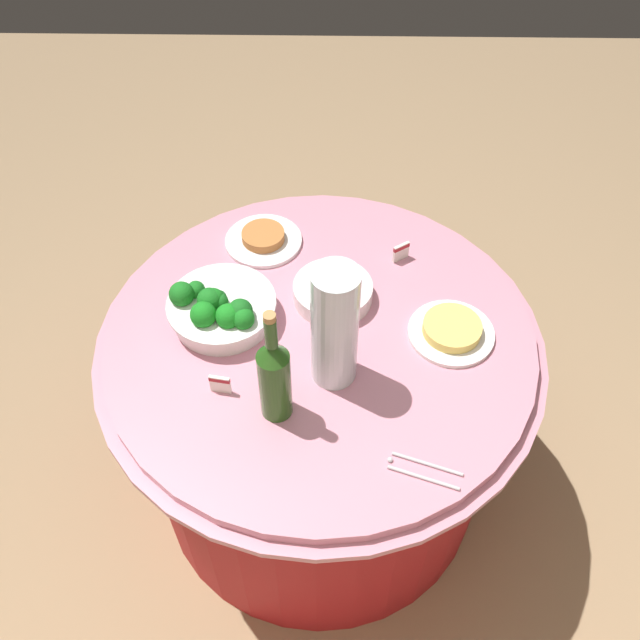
{
  "coord_description": "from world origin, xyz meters",
  "views": [
    {
      "loc": [
        -0.02,
        1.14,
        2.11
      ],
      "look_at": [
        0.0,
        0.0,
        0.79
      ],
      "focal_mm": 39.25,
      "sensor_mm": 36.0,
      "label": 1
    }
  ],
  "objects": [
    {
      "name": "plate_stack",
      "position": [
        -0.03,
        -0.12,
        0.77
      ],
      "size": [
        0.21,
        0.21,
        0.05
      ],
      "color": "white",
      "rests_on": "buffet_table"
    },
    {
      "name": "serving_tongs",
      "position": [
        -0.23,
        0.39,
        0.74
      ],
      "size": [
        0.17,
        0.09,
        0.01
      ],
      "color": "silver",
      "rests_on": "buffet_table"
    },
    {
      "name": "label_placard_mid",
      "position": [
        0.23,
        0.18,
        0.77
      ],
      "size": [
        0.05,
        0.02,
        0.05
      ],
      "color": "white",
      "rests_on": "buffet_table"
    },
    {
      "name": "ground_plane",
      "position": [
        0.0,
        0.0,
        0.0
      ],
      "size": [
        6.0,
        6.0,
        0.0
      ],
      "primitive_type": "plane",
      "color": "#9E7F5B"
    },
    {
      "name": "food_plate_noodles",
      "position": [
        -0.33,
        0.0,
        0.76
      ],
      "size": [
        0.22,
        0.22,
        0.04
      ],
      "color": "white",
      "rests_on": "buffet_table"
    },
    {
      "name": "buffet_table",
      "position": [
        0.0,
        0.0,
        0.38
      ],
      "size": [
        1.16,
        1.16,
        0.74
      ],
      "color": "maroon",
      "rests_on": "ground_plane"
    },
    {
      "name": "broccoli_bowl",
      "position": [
        0.26,
        -0.04,
        0.79
      ],
      "size": [
        0.28,
        0.28,
        0.11
      ],
      "color": "white",
      "rests_on": "buffet_table"
    },
    {
      "name": "food_plate_peanuts",
      "position": [
        0.17,
        -0.34,
        0.75
      ],
      "size": [
        0.22,
        0.22,
        0.04
      ],
      "color": "white",
      "rests_on": "buffet_table"
    },
    {
      "name": "label_placard_front",
      "position": [
        -0.22,
        -0.27,
        0.77
      ],
      "size": [
        0.05,
        0.03,
        0.05
      ],
      "color": "white",
      "rests_on": "buffet_table"
    },
    {
      "name": "wine_bottle",
      "position": [
        0.1,
        0.23,
        0.87
      ],
      "size": [
        0.07,
        0.07,
        0.34
      ],
      "color": "#255018",
      "rests_on": "buffet_table"
    },
    {
      "name": "decorative_fruit_vase",
      "position": [
        -0.04,
        0.12,
        0.89
      ],
      "size": [
        0.11,
        0.11,
        0.34
      ],
      "color": "silver",
      "rests_on": "buffet_table"
    }
  ]
}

